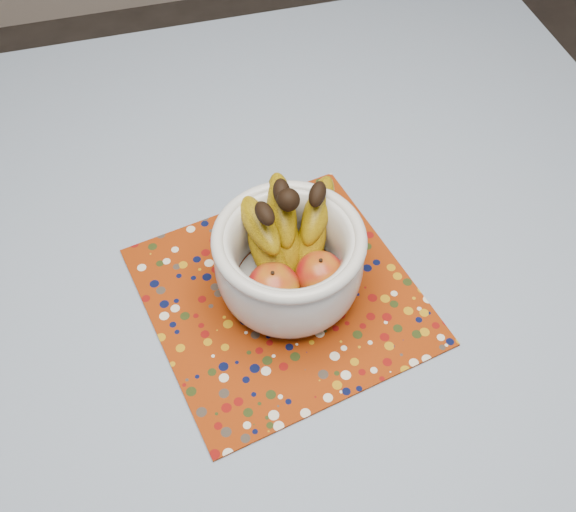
{
  "coord_description": "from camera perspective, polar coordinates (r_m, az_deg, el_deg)",
  "views": [
    {
      "loc": [
        -0.14,
        -0.53,
        1.53
      ],
      "look_at": [
        0.0,
        -0.01,
        0.83
      ],
      "focal_mm": 42.0,
      "sensor_mm": 36.0,
      "label": 1
    }
  ],
  "objects": [
    {
      "name": "tablecloth",
      "position": [
        0.95,
        -0.36,
        -2.59
      ],
      "size": [
        1.32,
        1.32,
        0.01
      ],
      "primitive_type": "cube",
      "color": "slate",
      "rests_on": "table"
    },
    {
      "name": "table",
      "position": [
        1.02,
        -0.33,
        -5.23
      ],
      "size": [
        1.2,
        1.2,
        0.75
      ],
      "color": "brown",
      "rests_on": "ground"
    },
    {
      "name": "placemat",
      "position": [
        0.93,
        -0.57,
        -3.36
      ],
      "size": [
        0.41,
        0.41,
        0.0
      ],
      "primitive_type": "cube",
      "rotation": [
        0.0,
        0.0,
        0.19
      ],
      "color": "maroon",
      "rests_on": "tablecloth"
    },
    {
      "name": "fruit_bowl",
      "position": [
        0.89,
        0.18,
        0.44
      ],
      "size": [
        0.22,
        0.22,
        0.16
      ],
      "color": "silver",
      "rests_on": "placemat"
    }
  ]
}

